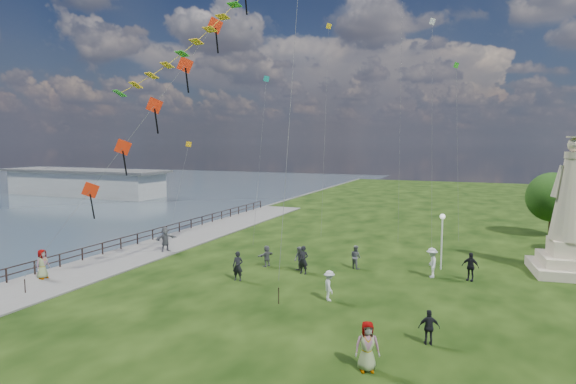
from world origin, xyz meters
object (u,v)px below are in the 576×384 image
at_px(person_2, 329,286).
at_px(person_6, 303,260).
at_px(pier_pavilion, 85,182).
at_px(person_3, 429,327).
at_px(person_5, 165,240).
at_px(person_10, 43,266).
at_px(person_7, 356,257).
at_px(statue, 571,223).
at_px(person_1, 300,259).
at_px(person_9, 470,267).
at_px(lamppost, 442,229).
at_px(person_11, 267,256).
at_px(person_8, 432,263).
at_px(person_4, 367,346).
at_px(person_0, 238,266).

distance_m(person_2, person_6, 5.48).
distance_m(pier_pavilion, person_3, 73.30).
bearing_deg(person_5, person_10, -169.29).
bearing_deg(person_10, person_7, -59.28).
bearing_deg(pier_pavilion, person_6, -32.54).
height_order(pier_pavilion, person_10, pier_pavilion).
distance_m(statue, person_7, 14.08).
bearing_deg(person_6, person_5, 177.83).
relative_size(person_1, person_9, 0.94).
distance_m(pier_pavilion, lamppost, 66.35).
xyz_separation_m(person_3, person_6, (-8.86, 8.37, 0.17)).
height_order(person_2, person_3, person_2).
distance_m(person_2, person_9, 9.90).
relative_size(statue, lamppost, 2.36).
bearing_deg(person_3, person_9, -113.00).
xyz_separation_m(pier_pavilion, person_11, (48.63, -32.14, -1.10)).
distance_m(statue, person_9, 7.56).
bearing_deg(statue, pier_pavilion, 152.22).
bearing_deg(lamppost, person_7, -160.18).
xyz_separation_m(person_8, person_10, (-22.58, -9.86, -0.03)).
height_order(person_5, person_10, person_5).
xyz_separation_m(person_4, person_6, (-6.93, 11.71, -0.03)).
bearing_deg(person_11, person_3, 73.48).
height_order(person_4, person_10, person_4).
xyz_separation_m(lamppost, person_1, (-8.74, -4.13, -1.92)).
bearing_deg(person_8, person_6, -86.87).
bearing_deg(person_7, person_5, 36.75).
bearing_deg(person_0, person_4, -47.32).
bearing_deg(person_11, pier_pavilion, -102.26).
xyz_separation_m(pier_pavilion, person_0, (48.41, -35.96, -0.92)).
distance_m(person_0, person_2, 6.60).
bearing_deg(person_9, statue, 51.42).
distance_m(person_7, person_10, 20.25).
xyz_separation_m(person_0, person_5, (-8.91, 4.66, 0.04)).
distance_m(person_7, person_8, 5.07).
height_order(person_6, person_10, same).
bearing_deg(person_9, person_2, -117.64).
distance_m(statue, person_1, 17.83).
height_order(person_8, person_9, person_8).
height_order(person_0, person_2, person_0).
xyz_separation_m(person_5, person_8, (20.08, 0.66, -0.00)).
xyz_separation_m(person_2, person_3, (5.68, -3.90, -0.07)).
distance_m(person_8, person_10, 24.63).
xyz_separation_m(statue, lamppost, (-7.84, -1.89, -0.65)).
distance_m(person_1, person_9, 10.85).
bearing_deg(person_7, person_0, 75.67).
xyz_separation_m(pier_pavilion, person_8, (59.58, -30.64, -0.88)).
bearing_deg(lamppost, statue, 13.57).
bearing_deg(statue, lamppost, -172.87).
height_order(person_7, person_10, person_10).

